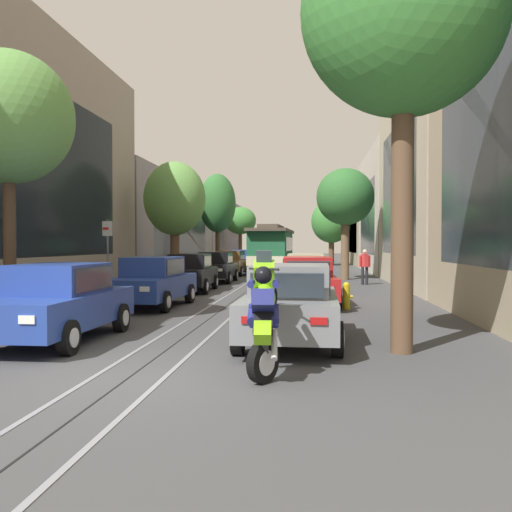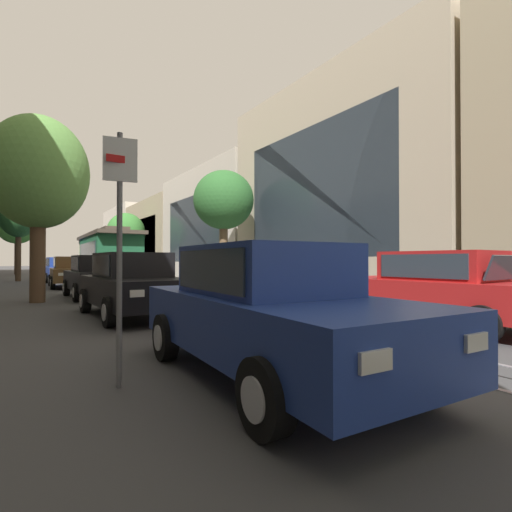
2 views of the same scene
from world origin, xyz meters
name	(u,v)px [view 2 (image 2 of 2)]	position (x,y,z in m)	size (l,w,h in m)	color
ground_plane	(116,285)	(0.00, 27.68, 0.00)	(173.03, 173.03, 0.00)	#424244
trolley_track_rails	(100,281)	(0.00, 32.61, 0.00)	(1.14, 77.21, 0.01)	gray
building_facade_right	(227,221)	(9.37, 31.84, 4.55)	(5.92, 68.91, 10.23)	tan
parked_car_blue_second_left	(268,309)	(-2.31, 9.13, 0.80)	(2.14, 4.42, 1.58)	#233D93
parked_car_black_mid_left	(133,284)	(-2.40, 14.95, 0.80)	(2.07, 4.39, 1.58)	black
parked_car_black_fourth_left	(97,276)	(-2.27, 20.56, 0.80)	(2.03, 4.37, 1.58)	black
parked_car_brown_fifth_left	(71,272)	(-2.42, 26.95, 0.80)	(2.11, 4.41, 1.58)	brown
parked_car_blue_sixth_left	(61,269)	(-2.34, 32.67, 0.80)	(2.09, 4.40, 1.58)	#233D93
parked_car_red_second_right	(436,289)	(2.55, 9.96, 0.80)	(2.14, 4.42, 1.58)	red
parked_car_beige_mid_right	(275,278)	(2.46, 15.66, 0.80)	(2.03, 4.37, 1.58)	#C1B28E
street_tree_kerb_left_second	(38,174)	(-4.25, 19.75, 4.27)	(3.17, 2.83, 6.21)	brown
street_tree_kerb_left_mid	(19,203)	(-4.66, 35.09, 5.20)	(2.88, 2.99, 7.55)	#4C3826
street_tree_kerb_left_fourth	(17,230)	(-4.67, 49.27, 4.41)	(3.30, 2.91, 5.90)	#4C3826
street_tree_kerb_right_second	(224,201)	(4.60, 23.36, 4.59)	(3.22, 3.37, 6.24)	brown
street_tree_kerb_right_mid	(126,233)	(4.61, 44.38, 4.11)	(3.79, 3.69, 6.17)	brown
cable_car_trolley	(108,256)	(0.00, 29.82, 1.66)	(2.79, 9.17, 3.28)	#1E5B38
pedestrian_on_left_pavement	(276,269)	(5.32, 19.53, 0.98)	(0.55, 0.42, 1.74)	black
street_sign_post	(120,229)	(-3.94, 9.63, 1.74)	(0.36, 0.10, 2.80)	slate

